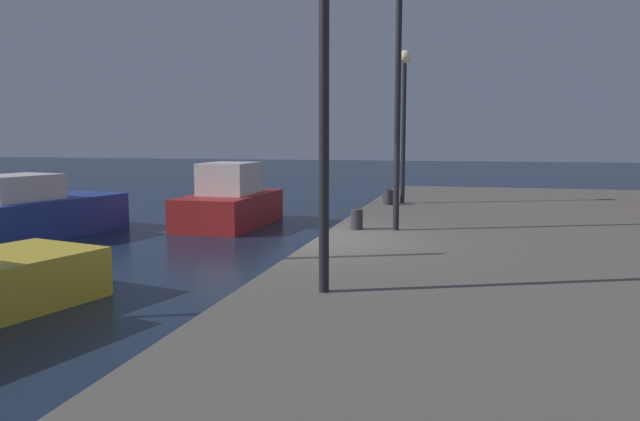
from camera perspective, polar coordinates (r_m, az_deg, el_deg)
name	(u,v)px	position (r m, az deg, el deg)	size (l,w,h in m)	color
ground_plane	(317,281)	(11.05, -0.32, -6.69)	(120.00, 120.00, 0.00)	#162338
motorboat_red	(230,202)	(18.06, -8.57, 0.77)	(2.02, 4.14, 1.88)	maroon
motorboat_blue	(35,212)	(17.51, -25.46, -0.16)	(2.90, 4.78, 1.67)	navy
lamp_post_near_edge	(324,18)	(7.01, 0.39, 17.83)	(0.36, 0.36, 4.61)	black
lamp_post_mid_promenade	(398,64)	(11.82, 7.46, 13.67)	(0.36, 0.36, 4.75)	black
lamp_post_far_end	(404,99)	(16.75, 7.99, 10.45)	(0.36, 0.36, 4.16)	black
bollard_north	(357,219)	(11.87, 3.52, -0.84)	(0.24, 0.24, 0.40)	#2D2D33
bollard_south	(389,197)	(16.39, 6.55, 1.26)	(0.24, 0.24, 0.40)	#2D2D33
bollard_center	(387,196)	(16.73, 6.40, 1.38)	(0.24, 0.24, 0.40)	#2D2D33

